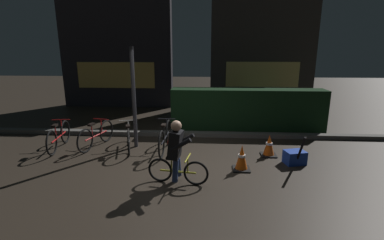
# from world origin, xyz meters

# --- Properties ---
(ground_plane) EXTENTS (40.00, 40.00, 0.00)m
(ground_plane) POSITION_xyz_m (0.00, 0.00, 0.00)
(ground_plane) COLOR #2D261E
(sidewalk_curb) EXTENTS (12.00, 0.24, 0.12)m
(sidewalk_curb) POSITION_xyz_m (0.00, 2.20, 0.06)
(sidewalk_curb) COLOR #56544F
(sidewalk_curb) RESTS_ON ground
(hedge_row) EXTENTS (4.80, 0.70, 1.28)m
(hedge_row) POSITION_xyz_m (1.80, 3.10, 0.64)
(hedge_row) COLOR black
(hedge_row) RESTS_ON ground
(storefront_left) EXTENTS (4.78, 0.54, 4.74)m
(storefront_left) POSITION_xyz_m (-3.44, 6.50, 2.36)
(storefront_left) COLOR #262328
(storefront_left) RESTS_ON ground
(storefront_right) EXTENTS (4.55, 0.54, 5.11)m
(storefront_right) POSITION_xyz_m (2.91, 7.20, 2.54)
(storefront_right) COLOR #383330
(storefront_right) RESTS_ON ground
(street_post) EXTENTS (0.10, 0.10, 2.57)m
(street_post) POSITION_xyz_m (-1.32, 1.20, 1.28)
(street_post) COLOR #2D2D33
(street_post) RESTS_ON ground
(parked_bike_leftmost) EXTENTS (0.46, 1.55, 0.72)m
(parked_bike_leftmost) POSITION_xyz_m (-3.25, 0.92, 0.33)
(parked_bike_leftmost) COLOR black
(parked_bike_leftmost) RESTS_ON ground
(parked_bike_left_mid) EXTENTS (0.48, 1.49, 0.70)m
(parked_bike_left_mid) POSITION_xyz_m (-2.34, 1.12, 0.32)
(parked_bike_left_mid) COLOR black
(parked_bike_left_mid) RESTS_ON ground
(parked_bike_center_left) EXTENTS (0.52, 1.48, 0.70)m
(parked_bike_center_left) POSITION_xyz_m (-1.45, 1.01, 0.32)
(parked_bike_center_left) COLOR black
(parked_bike_center_left) RESTS_ON ground
(parked_bike_center_right) EXTENTS (0.46, 1.68, 0.78)m
(parked_bike_center_right) POSITION_xyz_m (-0.50, 0.94, 0.35)
(parked_bike_center_right) COLOR black
(parked_bike_center_right) RESTS_ON ground
(traffic_cone_near) EXTENTS (0.36, 0.36, 0.55)m
(traffic_cone_near) POSITION_xyz_m (1.30, -0.10, 0.26)
(traffic_cone_near) COLOR black
(traffic_cone_near) RESTS_ON ground
(traffic_cone_far) EXTENTS (0.36, 0.36, 0.53)m
(traffic_cone_far) POSITION_xyz_m (2.05, 0.76, 0.25)
(traffic_cone_far) COLOR black
(traffic_cone_far) RESTS_ON ground
(blue_crate) EXTENTS (0.51, 0.42, 0.30)m
(blue_crate) POSITION_xyz_m (2.53, 0.30, 0.15)
(blue_crate) COLOR #193DB7
(blue_crate) RESTS_ON ground
(cyclist) EXTENTS (1.18, 0.57, 1.25)m
(cyclist) POSITION_xyz_m (-0.00, -0.78, 0.63)
(cyclist) COLOR black
(cyclist) RESTS_ON ground
(closed_umbrella) EXTENTS (0.07, 0.45, 0.77)m
(closed_umbrella) POSITION_xyz_m (2.55, 0.05, 0.39)
(closed_umbrella) COLOR black
(closed_umbrella) RESTS_ON ground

